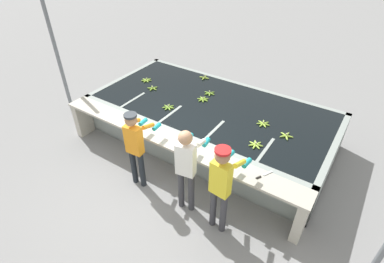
% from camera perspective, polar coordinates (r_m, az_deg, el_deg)
% --- Properties ---
extents(ground_plane, '(80.00, 80.00, 0.00)m').
position_cam_1_polar(ground_plane, '(6.22, -5.14, -9.19)').
color(ground_plane, gray).
rests_on(ground_plane, ground).
extents(wash_tank, '(5.48, 2.70, 0.90)m').
position_cam_1_polar(wash_tank, '(7.08, 3.60, 1.96)').
color(wash_tank, gray).
rests_on(wash_tank, ground).
extents(work_ledge, '(5.48, 0.45, 0.90)m').
position_cam_1_polar(work_ledge, '(5.90, -4.14, -3.40)').
color(work_ledge, '#B7B2A3').
rests_on(work_ledge, ground).
extents(worker_0, '(0.44, 0.73, 1.65)m').
position_cam_1_polar(worker_0, '(5.58, -10.71, -2.20)').
color(worker_0, '#1E2328').
rests_on(worker_0, ground).
extents(worker_1, '(0.48, 0.74, 1.73)m').
position_cam_1_polar(worker_1, '(5.00, -1.04, -6.17)').
color(worker_1, '#38383D').
rests_on(worker_1, ground).
extents(worker_2, '(0.44, 0.74, 1.74)m').
position_cam_1_polar(worker_2, '(4.69, 5.63, -9.55)').
color(worker_2, '#38383D').
rests_on(worker_2, ground).
extents(banana_bunch_floating_0, '(0.28, 0.28, 0.08)m').
position_cam_1_polar(banana_bunch_floating_0, '(8.01, 2.34, 10.21)').
color(banana_bunch_floating_0, '#9EC642').
rests_on(banana_bunch_floating_0, wash_tank).
extents(banana_bunch_floating_1, '(0.27, 0.28, 0.08)m').
position_cam_1_polar(banana_bunch_floating_1, '(7.54, -7.53, 8.18)').
color(banana_bunch_floating_1, '#7FAD33').
rests_on(banana_bunch_floating_1, wash_tank).
extents(banana_bunch_floating_2, '(0.28, 0.28, 0.08)m').
position_cam_1_polar(banana_bunch_floating_2, '(5.72, 12.03, -2.48)').
color(banana_bunch_floating_2, '#9EC642').
rests_on(banana_bunch_floating_2, wash_tank).
extents(banana_bunch_floating_3, '(0.28, 0.26, 0.08)m').
position_cam_1_polar(banana_bunch_floating_3, '(7.27, 3.35, 7.31)').
color(banana_bunch_floating_3, '#75A333').
rests_on(banana_bunch_floating_3, wash_tank).
extents(banana_bunch_floating_4, '(0.28, 0.28, 0.08)m').
position_cam_1_polar(banana_bunch_floating_4, '(6.72, -4.53, 4.64)').
color(banana_bunch_floating_4, '#75A333').
rests_on(banana_bunch_floating_4, wash_tank).
extents(banana_bunch_floating_5, '(0.28, 0.28, 0.08)m').
position_cam_1_polar(banana_bunch_floating_5, '(7.96, -8.68, 9.65)').
color(banana_bunch_floating_5, '#8CB738').
rests_on(banana_bunch_floating_5, wash_tank).
extents(banana_bunch_floating_6, '(0.28, 0.28, 0.08)m').
position_cam_1_polar(banana_bunch_floating_6, '(7.00, 2.10, 6.16)').
color(banana_bunch_floating_6, '#7FAD33').
rests_on(banana_bunch_floating_6, wash_tank).
extents(banana_bunch_floating_7, '(0.28, 0.27, 0.08)m').
position_cam_1_polar(banana_bunch_floating_7, '(6.10, 17.48, -0.77)').
color(banana_bunch_floating_7, '#9EC642').
rests_on(banana_bunch_floating_7, wash_tank).
extents(banana_bunch_floating_8, '(0.28, 0.28, 0.08)m').
position_cam_1_polar(banana_bunch_floating_8, '(6.32, 13.41, 1.47)').
color(banana_bunch_floating_8, '#93BC3D').
rests_on(banana_bunch_floating_8, wash_tank).
extents(knife_0, '(0.18, 0.33, 0.02)m').
position_cam_1_polar(knife_0, '(5.12, 13.15, -8.23)').
color(knife_0, silver).
rests_on(knife_0, work_ledge).
extents(support_post_left, '(0.09, 0.09, 3.20)m').
position_cam_1_polar(support_post_left, '(8.32, -24.31, 13.28)').
color(support_post_left, slate).
rests_on(support_post_left, ground).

